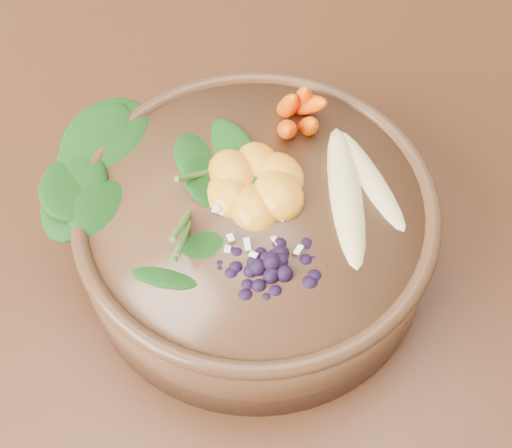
{
  "coord_description": "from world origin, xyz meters",
  "views": [
    {
      "loc": [
        -0.17,
        -0.44,
        1.27
      ],
      "look_at": [
        -0.05,
        -0.15,
        0.8
      ],
      "focal_mm": 50.0,
      "sensor_mm": 36.0,
      "label": 1
    }
  ],
  "objects_px": {
    "stoneware_bowl": "(256,231)",
    "blueberry_pile": "(273,254)",
    "kale_heap": "(189,135)",
    "mandarin_cluster": "(255,173)",
    "dining_table": "(241,178)",
    "banana_halves": "(360,176)",
    "carrot_cluster": "(305,89)"
  },
  "relations": [
    {
      "from": "blueberry_pile",
      "to": "dining_table",
      "type": "bearing_deg",
      "value": 73.91
    },
    {
      "from": "blueberry_pile",
      "to": "stoneware_bowl",
      "type": "bearing_deg",
      "value": 78.18
    },
    {
      "from": "stoneware_bowl",
      "to": "carrot_cluster",
      "type": "xyz_separation_m",
      "value": [
        0.07,
        0.06,
        0.08
      ]
    },
    {
      "from": "stoneware_bowl",
      "to": "banana_halves",
      "type": "xyz_separation_m",
      "value": [
        0.08,
        -0.02,
        0.05
      ]
    },
    {
      "from": "stoneware_bowl",
      "to": "blueberry_pile",
      "type": "distance_m",
      "value": 0.08
    },
    {
      "from": "banana_halves",
      "to": "dining_table",
      "type": "bearing_deg",
      "value": 115.67
    },
    {
      "from": "carrot_cluster",
      "to": "dining_table",
      "type": "bearing_deg",
      "value": 117.92
    },
    {
      "from": "carrot_cluster",
      "to": "mandarin_cluster",
      "type": "relative_size",
      "value": 0.87
    },
    {
      "from": "stoneware_bowl",
      "to": "blueberry_pile",
      "type": "height_order",
      "value": "blueberry_pile"
    },
    {
      "from": "kale_heap",
      "to": "banana_halves",
      "type": "bearing_deg",
      "value": -38.23
    },
    {
      "from": "kale_heap",
      "to": "mandarin_cluster",
      "type": "height_order",
      "value": "kale_heap"
    },
    {
      "from": "stoneware_bowl",
      "to": "carrot_cluster",
      "type": "distance_m",
      "value": 0.12
    },
    {
      "from": "dining_table",
      "to": "banana_halves",
      "type": "bearing_deg",
      "value": -79.02
    },
    {
      "from": "kale_heap",
      "to": "mandarin_cluster",
      "type": "distance_m",
      "value": 0.06
    },
    {
      "from": "carrot_cluster",
      "to": "mandarin_cluster",
      "type": "distance_m",
      "value": 0.08
    },
    {
      "from": "stoneware_bowl",
      "to": "mandarin_cluster",
      "type": "xyz_separation_m",
      "value": [
        0.01,
        0.02,
        0.05
      ]
    },
    {
      "from": "dining_table",
      "to": "banana_halves",
      "type": "distance_m",
      "value": 0.25
    },
    {
      "from": "kale_heap",
      "to": "banana_halves",
      "type": "relative_size",
      "value": 1.22
    },
    {
      "from": "kale_heap",
      "to": "mandarin_cluster",
      "type": "bearing_deg",
      "value": -56.47
    },
    {
      "from": "mandarin_cluster",
      "to": "stoneware_bowl",
      "type": "bearing_deg",
      "value": -111.02
    },
    {
      "from": "kale_heap",
      "to": "blueberry_pile",
      "type": "xyz_separation_m",
      "value": [
        0.02,
        -0.12,
        -0.0
      ]
    },
    {
      "from": "banana_halves",
      "to": "stoneware_bowl",
      "type": "bearing_deg",
      "value": -177.26
    },
    {
      "from": "stoneware_bowl",
      "to": "banana_halves",
      "type": "relative_size",
      "value": 1.86
    },
    {
      "from": "dining_table",
      "to": "carrot_cluster",
      "type": "distance_m",
      "value": 0.23
    },
    {
      "from": "banana_halves",
      "to": "mandarin_cluster",
      "type": "relative_size",
      "value": 1.7
    },
    {
      "from": "carrot_cluster",
      "to": "stoneware_bowl",
      "type": "bearing_deg",
      "value": -123.69
    },
    {
      "from": "banana_halves",
      "to": "carrot_cluster",
      "type": "bearing_deg",
      "value": 113.06
    },
    {
      "from": "dining_table",
      "to": "kale_heap",
      "type": "height_order",
      "value": "kale_heap"
    },
    {
      "from": "stoneware_bowl",
      "to": "banana_halves",
      "type": "height_order",
      "value": "banana_halves"
    },
    {
      "from": "stoneware_bowl",
      "to": "carrot_cluster",
      "type": "relative_size",
      "value": 3.62
    },
    {
      "from": "mandarin_cluster",
      "to": "blueberry_pile",
      "type": "relative_size",
      "value": 0.69
    },
    {
      "from": "stoneware_bowl",
      "to": "mandarin_cluster",
      "type": "height_order",
      "value": "mandarin_cluster"
    }
  ]
}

